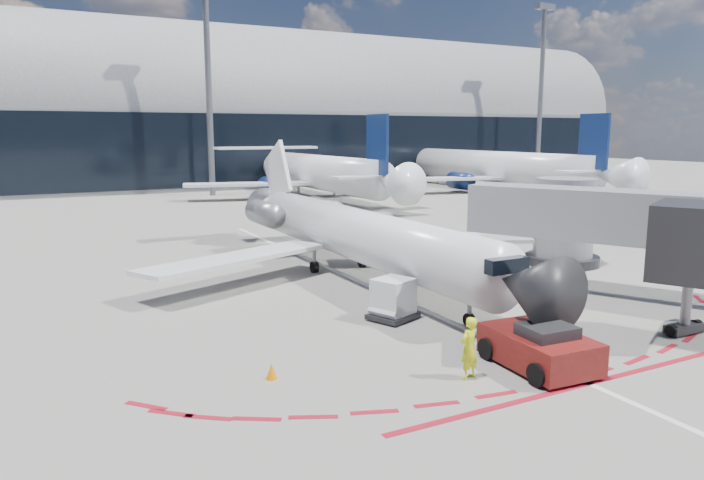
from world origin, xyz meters
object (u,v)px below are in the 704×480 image
ramp_worker (469,348)px  uld_container (393,299)px  regional_jet (350,231)px  pushback_tug (539,347)px

ramp_worker → uld_container: ramp_worker is taller
ramp_worker → uld_container: (1.13, 6.19, -0.15)m
regional_jet → ramp_worker: regional_jet is taller
ramp_worker → uld_container: 6.29m
regional_jet → ramp_worker: bearing=-102.9°
pushback_tug → ramp_worker: 2.59m
pushback_tug → uld_container: (-1.43, 6.48, 0.17)m
ramp_worker → pushback_tug: bearing=159.3°
ramp_worker → regional_jet: bearing=-117.1°
regional_jet → uld_container: size_ratio=12.46×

